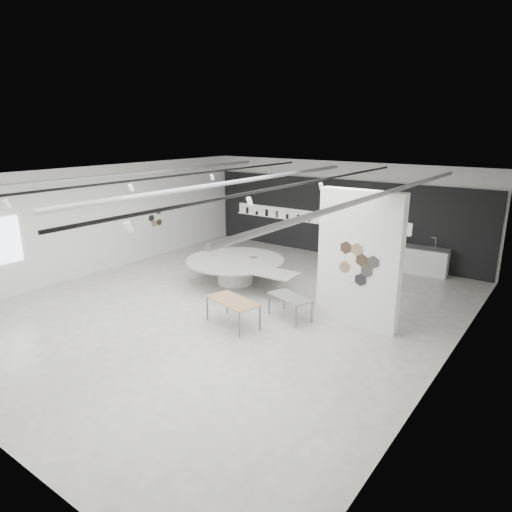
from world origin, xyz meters
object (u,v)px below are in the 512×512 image
Objects in this scene: display_island at (237,268)px; sample_table_stone at (290,298)px; partition_column at (359,260)px; kitchen_counter at (424,261)px; sample_table_wood at (233,302)px.

sample_table_stone is (3.00, -1.42, 0.04)m from display_island.
partition_column is 2.08× the size of kitchen_counter.
sample_table_stone is 6.48m from kitchen_counter.
display_island is at bearing 171.09° from partition_column.
partition_column is at bearing 23.10° from sample_table_stone.
sample_table_wood is (2.01, -2.69, 0.11)m from display_island.
display_island reaches higher than sample_table_wood.
sample_table_wood reaches higher than sample_table_stone.
partition_column reaches higher than kitchen_counter.
sample_table_wood is (-2.62, -1.96, -1.15)m from partition_column.
display_island is 2.46× the size of kitchen_counter.
kitchen_counter reaches higher than display_island.
sample_table_wood is at bearing -127.93° from sample_table_stone.
partition_column is 0.85× the size of display_island.
sample_table_stone is at bearing -26.80° from display_island.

